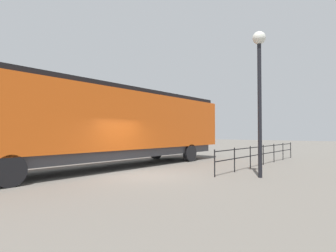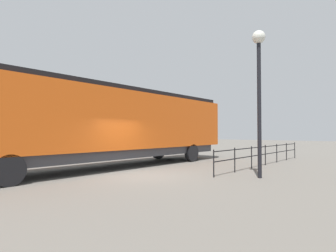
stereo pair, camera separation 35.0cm
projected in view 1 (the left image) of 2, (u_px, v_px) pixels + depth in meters
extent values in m
plane|color=#666059|center=(142.00, 175.00, 11.65)|extent=(120.00, 120.00, 0.00)
cube|color=#D15114|center=(109.00, 121.00, 14.19)|extent=(3.19, 16.62, 2.92)
cube|color=black|center=(187.00, 130.00, 19.62)|extent=(3.06, 2.59, 2.05)
cube|color=black|center=(109.00, 90.00, 14.23)|extent=(2.87, 15.95, 0.24)
cube|color=#38383D|center=(109.00, 153.00, 14.15)|extent=(2.87, 15.29, 0.45)
cylinder|color=black|center=(156.00, 151.00, 19.17)|extent=(0.30, 1.10, 1.10)
cylinder|color=black|center=(190.00, 153.00, 17.35)|extent=(0.30, 1.10, 1.10)
cylinder|color=black|center=(9.00, 171.00, 9.11)|extent=(0.30, 1.10, 1.10)
cylinder|color=black|center=(260.00, 109.00, 11.17)|extent=(0.16, 0.16, 5.59)
sphere|color=silver|center=(259.00, 38.00, 11.24)|extent=(0.53, 0.53, 0.53)
cube|color=black|center=(263.00, 146.00, 15.53)|extent=(0.04, 11.12, 0.04)
cube|color=black|center=(263.00, 154.00, 15.52)|extent=(0.04, 11.12, 0.04)
cylinder|color=black|center=(215.00, 163.00, 11.21)|extent=(0.05, 0.05, 1.14)
cylinder|color=black|center=(235.00, 160.00, 12.64)|extent=(0.05, 0.05, 1.14)
cylinder|color=black|center=(250.00, 157.00, 14.08)|extent=(0.05, 0.05, 1.14)
cylinder|color=black|center=(263.00, 155.00, 15.52)|extent=(0.05, 0.05, 1.14)
cylinder|color=black|center=(274.00, 153.00, 16.95)|extent=(0.05, 0.05, 1.14)
cylinder|color=black|center=(283.00, 151.00, 18.39)|extent=(0.05, 0.05, 1.14)
cylinder|color=black|center=(291.00, 150.00, 19.83)|extent=(0.05, 0.05, 1.14)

